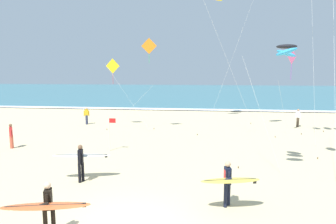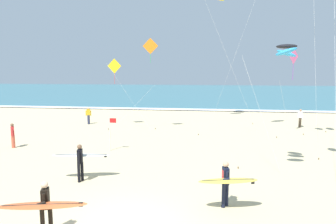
# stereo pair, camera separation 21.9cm
# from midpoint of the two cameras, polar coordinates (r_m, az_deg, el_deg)

# --- Properties ---
(ocean_water) EXTENTS (160.00, 60.00, 0.08)m
(ocean_water) POSITION_cam_midpoint_polar(r_m,az_deg,el_deg) (67.44, 4.66, 3.73)
(ocean_water) COLOR teal
(ocean_water) RESTS_ON ground
(shoreline_foam) EXTENTS (160.00, 1.68, 0.01)m
(shoreline_foam) POSITION_cam_midpoint_polar(r_m,az_deg,el_deg) (37.91, 2.99, 0.51)
(shoreline_foam) COLOR white
(shoreline_foam) RESTS_ON ocean_water
(surfer_lead) EXTENTS (2.18, 1.09, 1.71)m
(surfer_lead) POSITION_cam_midpoint_polar(r_m,az_deg,el_deg) (11.40, 10.73, -12.48)
(surfer_lead) COLOR black
(surfer_lead) RESTS_ON ground
(surfer_trailing) EXTENTS (2.63, 1.18, 1.71)m
(surfer_trailing) POSITION_cam_midpoint_polar(r_m,az_deg,el_deg) (14.43, -16.32, -8.24)
(surfer_trailing) COLOR black
(surfer_trailing) RESTS_ON ground
(surfer_third) EXTENTS (2.52, 1.32, 1.71)m
(surfer_third) POSITION_cam_midpoint_polar(r_m,az_deg,el_deg) (10.00, -22.23, -15.91)
(surfer_third) COLOR black
(surfer_third) RESTS_ON ground
(kite_arc_charcoal_mid) EXTENTS (2.67, 2.18, 6.14)m
(kite_arc_charcoal_mid) POSITION_cam_midpoint_polar(r_m,az_deg,el_deg) (15.28, 20.85, 10.63)
(kite_arc_charcoal_mid) COLOR #2D99DB
(kite_arc_charcoal_mid) RESTS_ON ground
(kite_diamond_rose_high) EXTENTS (1.65, 1.63, 6.55)m
(kite_diamond_rose_high) POSITION_cam_midpoint_polar(r_m,az_deg,el_deg) (24.83, 21.84, 9.16)
(kite_diamond_rose_high) COLOR pink
(kite_diamond_rose_high) RESTS_ON ground
(kite_diamond_amber_distant) EXTENTS (4.31, 0.25, 7.44)m
(kite_diamond_amber_distant) POSITION_cam_midpoint_polar(r_m,az_deg,el_deg) (24.52, -4.07, 11.68)
(kite_diamond_amber_distant) COLOR orange
(kite_diamond_amber_distant) RESTS_ON ground
(kite_diamond_golden_extra) EXTENTS (4.28, 0.68, 5.91)m
(kite_diamond_golden_extra) POSITION_cam_midpoint_polar(r_m,az_deg,el_deg) (26.64, -10.35, 8.10)
(kite_diamond_golden_extra) COLOR yellow
(kite_diamond_golden_extra) RESTS_ON ground
(bystander_white_top) EXTENTS (0.37, 0.39, 1.59)m
(bystander_white_top) POSITION_cam_midpoint_polar(r_m,az_deg,el_deg) (28.87, 22.91, -1.00)
(bystander_white_top) COLOR #4C3D2D
(bystander_white_top) RESTS_ON ground
(bystander_red_top) EXTENTS (0.32, 0.44, 1.59)m
(bystander_red_top) POSITION_cam_midpoint_polar(r_m,az_deg,el_deg) (21.90, -27.51, -3.96)
(bystander_red_top) COLOR #D8593F
(bystander_red_top) RESTS_ON ground
(bystander_yellow_top) EXTENTS (0.48, 0.28, 1.59)m
(bystander_yellow_top) POSITION_cam_midpoint_polar(r_m,az_deg,el_deg) (28.87, -15.18, -0.65)
(bystander_yellow_top) COLOR #2D334C
(bystander_yellow_top) RESTS_ON ground
(lifeguard_flag) EXTENTS (0.45, 0.05, 2.10)m
(lifeguard_flag) POSITION_cam_midpoint_polar(r_m,az_deg,el_deg) (19.09, -11.10, -3.45)
(lifeguard_flag) COLOR silver
(lifeguard_flag) RESTS_ON ground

